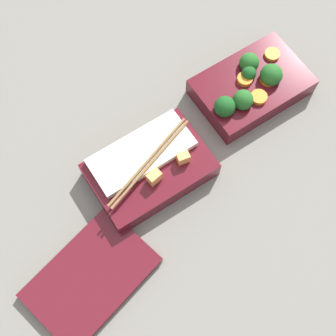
% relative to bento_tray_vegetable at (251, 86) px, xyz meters
% --- Properties ---
extents(ground_plane, '(3.00, 3.00, 0.00)m').
position_rel_bento_tray_vegetable_xyz_m(ground_plane, '(0.12, 0.01, -0.03)').
color(ground_plane, slate).
extents(bento_tray_vegetable, '(0.21, 0.14, 0.07)m').
position_rel_bento_tray_vegetable_xyz_m(bento_tray_vegetable, '(0.00, 0.00, 0.00)').
color(bento_tray_vegetable, '#510F19').
rests_on(bento_tray_vegetable, ground_plane).
extents(bento_tray_rice, '(0.21, 0.14, 0.06)m').
position_rel_bento_tray_vegetable_xyz_m(bento_tray_rice, '(0.25, 0.03, -0.00)').
color(bento_tray_rice, '#510F19').
rests_on(bento_tray_rice, ground_plane).
extents(bento_lid, '(0.23, 0.18, 0.02)m').
position_rel_bento_tray_vegetable_xyz_m(bento_lid, '(0.43, 0.14, -0.02)').
color(bento_lid, '#510F19').
rests_on(bento_lid, ground_plane).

